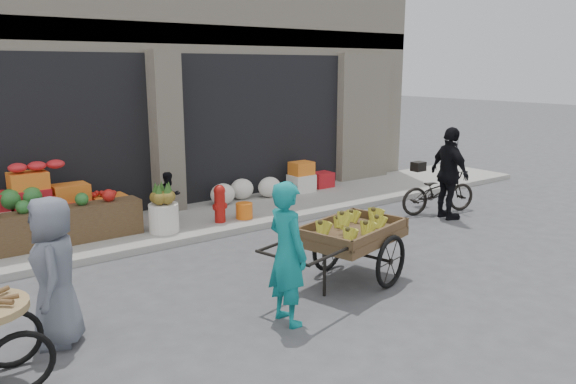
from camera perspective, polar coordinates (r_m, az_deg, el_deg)
ground at (r=7.67m, az=4.33°, el=-10.11°), size 80.00×80.00×0.00m
sidewalk at (r=10.91m, az=-9.93°, el=-2.99°), size 18.00×2.20×0.12m
building at (r=14.15m, az=-17.90°, el=13.70°), size 14.00×6.45×7.00m
fruit_display at (r=10.20m, az=-23.31°, el=-1.39°), size 3.10×1.12×1.24m
pineapple_bin at (r=10.08m, az=-12.50°, el=-2.57°), size 0.52×0.52×0.50m
fire_hydrant at (r=10.48m, az=-6.95°, el=-1.02°), size 0.22×0.22×0.71m
orange_bucket at (r=10.75m, az=-4.47°, el=-1.91°), size 0.32×0.32×0.30m
right_bay_goods at (r=12.65m, az=-0.63°, el=0.99°), size 3.35×0.60×0.70m
seated_person at (r=10.72m, az=-11.94°, el=-0.45°), size 0.51×0.43×0.93m
banana_cart at (r=7.76m, az=6.35°, el=-3.94°), size 2.66×1.55×1.04m
vendor_woman at (r=6.52m, az=-0.08°, el=-6.24°), size 0.42×0.63×1.71m
vendor_grey at (r=6.55m, az=-22.64°, el=-7.46°), size 0.73×0.92×1.65m
bicycle at (r=11.93m, az=15.02°, el=0.05°), size 1.81×1.03×0.90m
cyclist at (r=11.45m, az=16.09°, el=1.82°), size 0.71×1.15×1.82m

